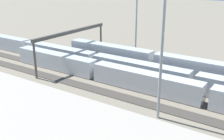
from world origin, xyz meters
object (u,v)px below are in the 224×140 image
(train_on_track_1, at_px, (153,63))
(signal_gantry, at_px, (72,36))
(train_on_track_2, at_px, (95,61))
(light_mast_1, at_px, (164,17))
(train_on_track_3, at_px, (207,96))

(train_on_track_1, distance_m, signal_gantry, 21.26)
(train_on_track_2, xyz_separation_m, signal_gantry, (6.96, 0.00, 5.40))
(train_on_track_2, relative_size, light_mast_1, 3.83)
(train_on_track_1, bearing_deg, train_on_track_3, 146.68)
(signal_gantry, bearing_deg, light_mast_1, 156.01)
(train_on_track_2, bearing_deg, light_mast_1, 149.91)
(train_on_track_3, xyz_separation_m, signal_gantry, (35.31, -5.00, 5.40))
(train_on_track_1, bearing_deg, light_mast_1, 118.34)
(train_on_track_2, height_order, train_on_track_3, same)
(signal_gantry, bearing_deg, train_on_track_3, 171.94)
(light_mast_1, distance_m, signal_gantry, 33.96)
(train_on_track_1, xyz_separation_m, light_mast_1, (-9.90, 18.35, 13.50))
(light_mast_1, relative_size, signal_gantry, 1.00)
(train_on_track_2, bearing_deg, signal_gantry, 0.00)
(train_on_track_2, height_order, signal_gantry, signal_gantry)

